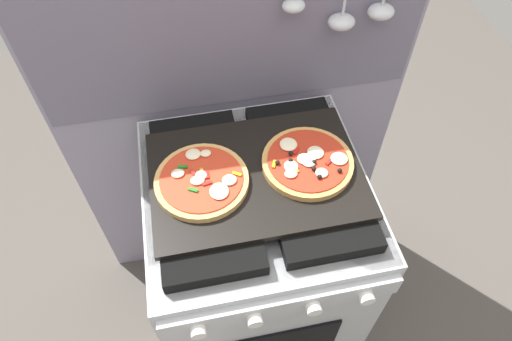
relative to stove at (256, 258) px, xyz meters
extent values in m
plane|color=#4C4742|center=(0.00, 0.00, -0.45)|extent=(4.00, 4.00, 0.00)
cube|color=gray|center=(0.00, 0.34, 0.32)|extent=(1.10, 0.03, 1.55)
cube|color=slate|center=(0.00, 0.32, 0.70)|extent=(1.08, 0.00, 0.56)
ellipsoid|color=silver|center=(0.15, 0.29, 0.74)|extent=(0.06, 0.05, 0.03)
ellipsoid|color=silver|center=(0.29, 0.29, 0.68)|extent=(0.07, 0.06, 0.04)
ellipsoid|color=silver|center=(0.40, 0.29, 0.69)|extent=(0.07, 0.06, 0.04)
cube|color=#B7BABF|center=(0.00, 0.00, -0.02)|extent=(0.60, 0.60, 0.86)
cube|color=black|center=(0.00, 0.00, 0.40)|extent=(0.59, 0.59, 0.01)
cube|color=black|center=(-0.14, 0.00, 0.43)|extent=(0.24, 0.51, 0.04)
cube|color=black|center=(0.14, 0.00, 0.43)|extent=(0.24, 0.51, 0.04)
cube|color=#B7BABF|center=(0.00, -0.31, 0.35)|extent=(0.58, 0.02, 0.07)
cylinder|color=silver|center=(-0.20, -0.33, 0.35)|extent=(0.04, 0.02, 0.04)
cylinder|color=silver|center=(-0.07, -0.33, 0.35)|extent=(0.04, 0.02, 0.04)
cylinder|color=silver|center=(0.07, -0.33, 0.35)|extent=(0.04, 0.02, 0.04)
cylinder|color=silver|center=(0.20, -0.33, 0.35)|extent=(0.04, 0.02, 0.04)
cube|color=black|center=(0.00, 0.00, 0.46)|extent=(0.54, 0.38, 0.02)
cylinder|color=tan|center=(-0.14, 0.00, 0.47)|extent=(0.24, 0.24, 0.02)
cylinder|color=red|center=(-0.14, 0.00, 0.49)|extent=(0.21, 0.21, 0.00)
ellipsoid|color=beige|center=(-0.19, 0.02, 0.49)|extent=(0.03, 0.03, 0.01)
ellipsoid|color=beige|center=(-0.15, -0.01, 0.49)|extent=(0.04, 0.03, 0.01)
ellipsoid|color=beige|center=(-0.15, 0.07, 0.49)|extent=(0.04, 0.04, 0.01)
ellipsoid|color=beige|center=(-0.14, 0.00, 0.49)|extent=(0.03, 0.03, 0.01)
ellipsoid|color=beige|center=(-0.12, 0.07, 0.49)|extent=(0.03, 0.02, 0.01)
ellipsoid|color=beige|center=(-0.07, -0.03, 0.49)|extent=(0.04, 0.03, 0.01)
ellipsoid|color=beige|center=(-0.10, -0.05, 0.49)|extent=(0.05, 0.05, 0.01)
cube|color=gold|center=(-0.13, 0.01, 0.49)|extent=(0.01, 0.02, 0.00)
cube|color=gold|center=(-0.05, -0.01, 0.49)|extent=(0.02, 0.02, 0.00)
cube|color=#19721E|center=(-0.16, -0.04, 0.49)|extent=(0.02, 0.02, 0.00)
cube|color=red|center=(-0.13, -0.02, 0.49)|extent=(0.02, 0.01, 0.00)
cube|color=#19721E|center=(-0.18, 0.04, 0.49)|extent=(0.03, 0.01, 0.00)
cube|color=red|center=(-0.12, 0.00, 0.49)|extent=(0.01, 0.02, 0.00)
cube|color=red|center=(-0.16, 0.01, 0.49)|extent=(0.02, 0.03, 0.00)
cylinder|color=tan|center=(0.14, 0.00, 0.47)|extent=(0.24, 0.24, 0.02)
cylinder|color=#B72D19|center=(0.14, 0.00, 0.49)|extent=(0.21, 0.21, 0.00)
ellipsoid|color=beige|center=(0.13, -0.01, 0.49)|extent=(0.03, 0.03, 0.01)
ellipsoid|color=beige|center=(0.09, -0.01, 0.49)|extent=(0.04, 0.04, 0.01)
ellipsoid|color=beige|center=(0.13, 0.00, 0.49)|extent=(0.04, 0.04, 0.01)
ellipsoid|color=beige|center=(0.16, 0.02, 0.49)|extent=(0.04, 0.04, 0.01)
ellipsoid|color=beige|center=(0.16, -0.05, 0.49)|extent=(0.03, 0.03, 0.01)
ellipsoid|color=beige|center=(0.10, 0.06, 0.49)|extent=(0.05, 0.05, 0.01)
ellipsoid|color=beige|center=(0.21, -0.01, 0.49)|extent=(0.04, 0.04, 0.01)
ellipsoid|color=beige|center=(0.14, 0.00, 0.49)|extent=(0.03, 0.03, 0.01)
ellipsoid|color=beige|center=(0.08, -0.04, 0.49)|extent=(0.03, 0.03, 0.01)
sphere|color=black|center=(0.06, 0.00, 0.49)|extent=(0.01, 0.01, 0.01)
cube|color=gold|center=(0.10, -0.02, 0.49)|extent=(0.01, 0.02, 0.00)
cube|color=gold|center=(0.05, 0.00, 0.49)|extent=(0.02, 0.03, 0.00)
cube|color=red|center=(0.11, 0.03, 0.49)|extent=(0.02, 0.02, 0.00)
sphere|color=black|center=(0.15, -0.01, 0.49)|extent=(0.01, 0.01, 0.01)
sphere|color=black|center=(0.09, 0.00, 0.49)|extent=(0.01, 0.01, 0.01)
sphere|color=black|center=(0.10, 0.02, 0.49)|extent=(0.01, 0.01, 0.01)
cube|color=red|center=(0.18, -0.02, 0.49)|extent=(0.02, 0.02, 0.00)
cube|color=#19721E|center=(0.10, 0.06, 0.49)|extent=(0.02, 0.03, 0.00)
sphere|color=black|center=(0.14, -0.03, 0.49)|extent=(0.01, 0.01, 0.01)
sphere|color=black|center=(0.20, -0.05, 0.49)|extent=(0.01, 0.01, 0.01)
sphere|color=black|center=(0.15, -0.06, 0.49)|extent=(0.01, 0.01, 0.01)
camera|label=1|loc=(-0.14, -0.69, 1.38)|focal=31.79mm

